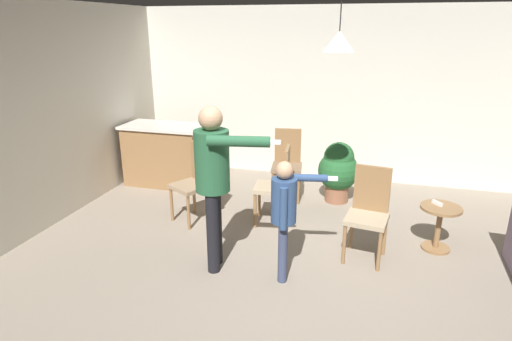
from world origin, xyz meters
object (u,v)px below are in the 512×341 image
(dining_chair_near_wall, at_px, (368,210))
(dining_chair_centre_back, at_px, (287,161))
(side_table_by_couch, at_px, (439,223))
(spare_remote_on_table, at_px, (437,203))
(kitchen_counter, at_px, (166,155))
(person_child, at_px, (285,208))
(dining_chair_by_counter, at_px, (195,179))
(dining_chair_spare, at_px, (278,183))
(person_adult, at_px, (214,172))
(potted_plant_corner, at_px, (338,169))

(dining_chair_near_wall, bearing_deg, dining_chair_centre_back, -42.47)
(side_table_by_couch, relative_size, spare_remote_on_table, 4.00)
(spare_remote_on_table, bearing_deg, side_table_by_couch, -50.12)
(kitchen_counter, bearing_deg, dining_chair_near_wall, -25.43)
(person_child, xyz_separation_m, dining_chair_by_counter, (-1.38, 1.05, -0.21))
(dining_chair_centre_back, distance_m, spare_remote_on_table, 2.17)
(dining_chair_centre_back, height_order, dining_chair_spare, same)
(person_adult, bearing_deg, dining_chair_near_wall, 102.83)
(dining_chair_by_counter, bearing_deg, kitchen_counter, -19.28)
(person_child, distance_m, dining_chair_spare, 1.29)
(person_adult, relative_size, dining_chair_by_counter, 1.69)
(dining_chair_near_wall, relative_size, spare_remote_on_table, 7.69)
(side_table_by_couch, height_order, dining_chair_spare, dining_chair_spare)
(side_table_by_couch, xyz_separation_m, dining_chair_near_wall, (-0.77, -0.37, 0.22))
(side_table_by_couch, bearing_deg, dining_chair_by_counter, 179.72)
(kitchen_counter, height_order, dining_chair_spare, dining_chair_spare)
(side_table_by_couch, distance_m, person_child, 1.90)
(dining_chair_spare, relative_size, potted_plant_corner, 1.15)
(dining_chair_spare, bearing_deg, dining_chair_near_wall, -123.55)
(dining_chair_spare, relative_size, spare_remote_on_table, 7.69)
(side_table_by_couch, distance_m, potted_plant_corner, 1.66)
(dining_chair_by_counter, xyz_separation_m, dining_chair_centre_back, (0.97, 1.07, 0.00))
(dining_chair_centre_back, distance_m, potted_plant_corner, 0.73)
(person_child, relative_size, dining_chair_near_wall, 1.22)
(kitchen_counter, bearing_deg, dining_chair_spare, -24.83)
(person_adult, xyz_separation_m, dining_chair_by_counter, (-0.67, 1.03, -0.51))
(person_child, height_order, dining_chair_near_wall, person_child)
(potted_plant_corner, bearing_deg, dining_chair_by_counter, -146.94)
(side_table_by_couch, distance_m, spare_remote_on_table, 0.22)
(side_table_by_couch, distance_m, dining_chair_centre_back, 2.24)
(potted_plant_corner, bearing_deg, spare_remote_on_table, -42.24)
(side_table_by_couch, relative_size, dining_chair_centre_back, 0.52)
(kitchen_counter, distance_m, spare_remote_on_table, 4.00)
(kitchen_counter, height_order, side_table_by_couch, kitchen_counter)
(kitchen_counter, bearing_deg, person_child, -42.30)
(person_child, relative_size, potted_plant_corner, 1.41)
(side_table_by_couch, relative_size, dining_chair_near_wall, 0.52)
(spare_remote_on_table, bearing_deg, dining_chair_centre_back, 151.61)
(dining_chair_spare, xyz_separation_m, spare_remote_on_table, (1.84, -0.14, -0.01))
(person_adult, distance_m, dining_chair_centre_back, 2.17)
(kitchen_counter, xyz_separation_m, dining_chair_spare, (2.01, -0.93, 0.07))
(kitchen_counter, distance_m, person_adult, 2.75)
(side_table_by_couch, height_order, dining_chair_centre_back, dining_chair_centre_back)
(dining_chair_centre_back, bearing_deg, side_table_by_couch, 142.60)
(dining_chair_near_wall, bearing_deg, kitchen_counter, -17.09)
(side_table_by_couch, height_order, person_child, person_child)
(dining_chair_spare, bearing_deg, dining_chair_by_counter, 92.46)
(person_adult, bearing_deg, kitchen_counter, -152.93)
(person_child, bearing_deg, dining_chair_by_counter, -138.08)
(side_table_by_couch, relative_size, person_child, 0.43)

